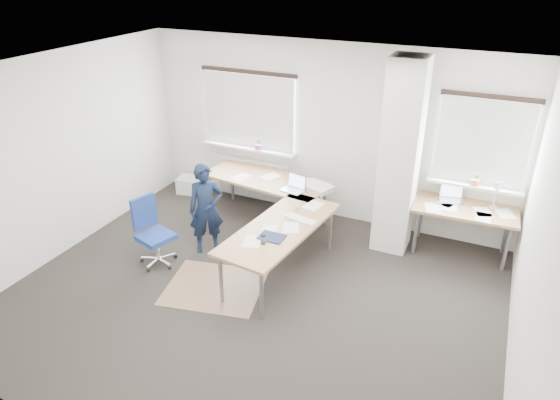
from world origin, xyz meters
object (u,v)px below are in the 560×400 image
at_px(desk_main, 275,203).
at_px(desk_side, 466,211).
at_px(person, 206,209).
at_px(task_chair, 155,246).

xyz_separation_m(desk_main, desk_side, (2.52, 0.91, -0.01)).
distance_m(desk_main, person, 0.99).
bearing_deg(task_chair, desk_side, 45.23).
bearing_deg(desk_side, desk_main, -162.79).
bearing_deg(task_chair, person, 68.21).
relative_size(desk_main, person, 2.14).
height_order(desk_main, task_chair, task_chair).
bearing_deg(person, desk_main, -6.91).
distance_m(desk_main, task_chair, 1.79).
bearing_deg(desk_main, task_chair, -132.16).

